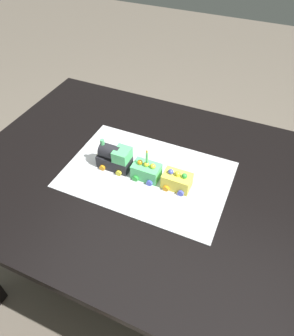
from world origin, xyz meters
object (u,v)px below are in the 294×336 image
at_px(dining_table, 150,195).
at_px(cake_car_caboose_lemon, 177,180).
at_px(cake_locomotive, 115,157).
at_px(birthday_candle, 147,156).
at_px(cake_car_gondola_mint_green, 146,171).

xyz_separation_m(dining_table, cake_car_caboose_lemon, (0.11, -0.01, 0.14)).
relative_size(cake_locomotive, birthday_candle, 2.29).
xyz_separation_m(cake_locomotive, cake_car_gondola_mint_green, (0.13, 0.00, -0.02)).
relative_size(cake_car_gondola_mint_green, birthday_candle, 1.64).
relative_size(cake_car_caboose_lemon, birthday_candle, 1.64).
bearing_deg(cake_locomotive, cake_car_gondola_mint_green, 0.00).
relative_size(dining_table, cake_locomotive, 10.00).
height_order(cake_car_gondola_mint_green, cake_car_caboose_lemon, same).
bearing_deg(dining_table, birthday_candle, -127.95).
bearing_deg(cake_car_caboose_lemon, birthday_candle, 180.00).
height_order(cake_car_gondola_mint_green, birthday_candle, birthday_candle).
height_order(dining_table, cake_locomotive, cake_locomotive).
distance_m(cake_car_caboose_lemon, birthday_candle, 0.14).
height_order(cake_locomotive, cake_car_caboose_lemon, cake_locomotive).
height_order(cake_locomotive, birthday_candle, birthday_candle).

